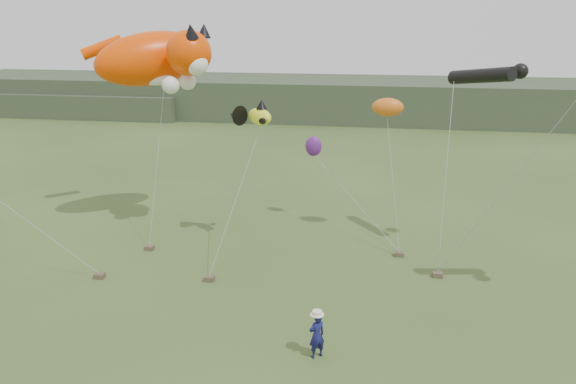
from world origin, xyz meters
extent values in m
plane|color=#385123|center=(0.00, 0.00, 0.00)|extent=(120.00, 120.00, 0.00)
cube|color=#2D3D28|center=(0.00, 45.00, 2.00)|extent=(90.00, 12.00, 4.00)
cube|color=#2D3D28|center=(-30.00, 42.00, 1.25)|extent=(25.00, 8.00, 2.50)
imported|color=#151751|center=(1.85, -0.44, 0.75)|extent=(0.65, 0.62, 1.50)
cube|color=brown|center=(-6.66, 6.70, 0.10)|extent=(0.39, 0.31, 0.20)
cube|color=brown|center=(-3.02, 4.12, 0.10)|extent=(0.39, 0.31, 0.20)
cube|color=brown|center=(6.04, 6.01, 0.10)|extent=(0.39, 0.31, 0.20)
cube|color=brown|center=(-7.48, 3.60, 0.10)|extent=(0.39, 0.31, 0.20)
cube|color=brown|center=(4.54, 7.88, 0.10)|extent=(0.39, 0.31, 0.20)
ellipsoid|color=#FF4300|center=(-7.38, 10.12, 8.28)|extent=(5.96, 5.47, 3.10)
sphere|color=#FF4300|center=(-5.13, 9.00, 8.61)|extent=(2.02, 2.02, 2.02)
cone|color=black|center=(-4.79, 8.44, 9.57)|extent=(0.63, 0.77, 0.76)
cone|color=black|center=(-4.57, 9.56, 9.57)|extent=(0.63, 0.73, 0.72)
sphere|color=white|center=(-4.68, 8.66, 8.16)|extent=(1.01, 1.01, 1.01)
ellipsoid|color=white|center=(-7.15, 9.79, 7.38)|extent=(1.98, 0.99, 0.62)
sphere|color=white|center=(-5.80, 8.32, 7.26)|extent=(0.79, 0.79, 0.79)
sphere|color=white|center=(-5.58, 9.90, 7.26)|extent=(0.79, 0.79, 0.79)
cylinder|color=#FF4300|center=(-10.30, 11.02, 8.73)|extent=(2.09, 1.53, 1.22)
ellipsoid|color=#F4FF2C|center=(-1.74, 8.08, 6.01)|extent=(1.45, 1.29, 0.74)
cone|color=black|center=(-2.91, 8.37, 6.01)|extent=(1.07, 1.11, 0.88)
cone|color=black|center=(-1.64, 8.08, 6.55)|extent=(0.49, 0.49, 0.39)
cone|color=black|center=(-1.45, 7.59, 5.92)|extent=(0.52, 0.55, 0.39)
cone|color=black|center=(-1.45, 8.56, 5.92)|extent=(0.52, 0.55, 0.39)
cylinder|color=black|center=(7.43, 8.98, 7.81)|extent=(2.46, 2.83, 0.98)
sphere|color=black|center=(8.84, 8.47, 8.07)|extent=(0.63, 0.63, 0.63)
ellipsoid|color=orange|center=(3.72, 10.00, 6.28)|extent=(1.42, 0.83, 0.83)
ellipsoid|color=#5D1E7C|center=(0.14, 12.00, 3.93)|extent=(0.83, 0.56, 1.02)
camera|label=1|loc=(3.52, -15.54, 10.01)|focal=35.00mm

